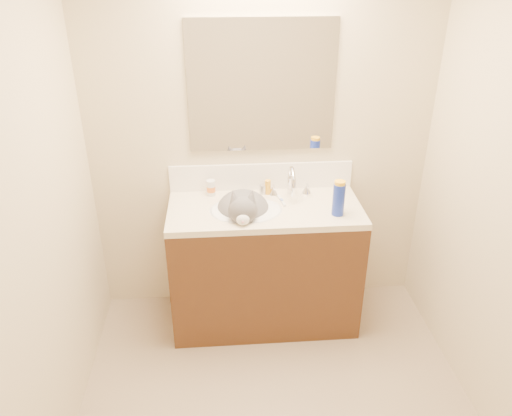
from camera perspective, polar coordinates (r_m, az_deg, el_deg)
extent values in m
cube|color=beige|center=(3.19, 0.62, 8.65)|extent=(2.20, 0.04, 2.50)
cube|color=beige|center=(2.20, -26.07, -3.47)|extent=(0.04, 2.50, 2.50)
cube|color=#462713|center=(3.32, 0.97, -6.79)|extent=(1.20, 0.55, 0.82)
cube|color=beige|center=(3.10, 1.03, -0.19)|extent=(1.20, 0.55, 0.04)
ellipsoid|color=white|center=(3.09, -1.14, -1.35)|extent=(0.45, 0.36, 0.14)
cylinder|color=silver|center=(3.25, 3.91, 2.56)|extent=(0.04, 0.04, 0.11)
torus|color=silver|center=(3.17, 4.09, 3.01)|extent=(0.03, 0.20, 0.20)
cylinder|color=silver|center=(3.11, 4.29, 1.86)|extent=(0.03, 0.03, 0.06)
cone|color=silver|center=(3.24, 1.97, 2.10)|extent=(0.06, 0.06, 0.06)
cone|color=silver|center=(3.27, 5.80, 2.22)|extent=(0.06, 0.06, 0.06)
ellipsoid|color=#545154|center=(3.11, -1.48, -0.32)|extent=(0.35, 0.39, 0.25)
ellipsoid|color=#545154|center=(2.92, -1.51, -0.29)|extent=(0.18, 0.17, 0.17)
ellipsoid|color=#545154|center=(3.00, -1.50, -0.16)|extent=(0.13, 0.13, 0.15)
cone|color=#545154|center=(2.90, -2.54, 1.30)|extent=(0.09, 0.09, 0.11)
cone|color=#545154|center=(2.90, -0.51, 1.32)|extent=(0.08, 0.09, 0.11)
ellipsoid|color=white|center=(2.87, -1.51, -1.33)|extent=(0.08, 0.07, 0.07)
ellipsoid|color=white|center=(3.00, -1.49, -1.37)|extent=(0.13, 0.09, 0.15)
sphere|color=#D08694|center=(2.84, -1.51, -1.60)|extent=(0.02, 0.02, 0.02)
cylinder|color=#545154|center=(3.14, 1.37, -1.64)|extent=(0.10, 0.26, 0.05)
cube|color=white|center=(3.29, 0.61, 3.62)|extent=(1.20, 0.02, 0.18)
cube|color=white|center=(3.10, 0.66, 13.67)|extent=(0.90, 0.02, 0.80)
cylinder|color=silver|center=(3.23, -5.16, 2.32)|extent=(0.07, 0.07, 0.10)
cylinder|color=orange|center=(3.23, -5.15, 2.19)|extent=(0.07, 0.07, 0.04)
cylinder|color=#B7B7BC|center=(3.25, 0.85, 2.18)|extent=(0.06, 0.06, 0.06)
cylinder|color=gold|center=(3.24, 1.35, 2.40)|extent=(0.04, 0.04, 0.10)
cube|color=silver|center=(3.16, 2.94, 0.84)|extent=(0.04, 0.15, 0.01)
cube|color=#5D75C7|center=(3.16, 2.94, 0.88)|extent=(0.02, 0.03, 0.02)
cylinder|color=#172CA2|center=(3.00, 9.42, 0.96)|extent=(0.09, 0.09, 0.20)
cylinder|color=yellow|center=(2.95, 9.56, 2.70)|extent=(0.08, 0.08, 0.04)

